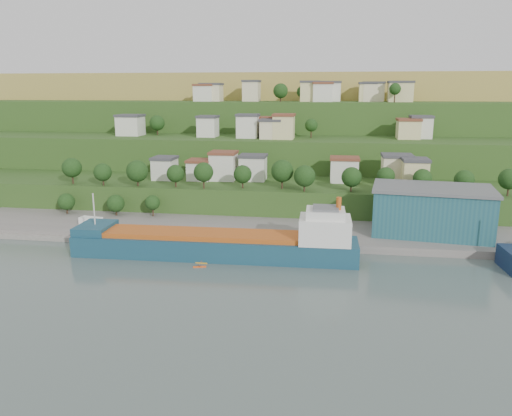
% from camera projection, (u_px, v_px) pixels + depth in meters
% --- Properties ---
extents(ground, '(500.00, 500.00, 0.00)m').
position_uv_depth(ground, '(249.00, 269.00, 114.25)').
color(ground, '#495855').
rests_on(ground, ground).
extents(quay, '(220.00, 26.00, 4.00)m').
position_uv_depth(quay, '(336.00, 238.00, 138.23)').
color(quay, slate).
rests_on(quay, ground).
extents(pebble_beach, '(40.00, 18.00, 2.40)m').
position_uv_depth(pebble_beach, '(73.00, 232.00, 143.51)').
color(pebble_beach, slate).
rests_on(pebble_beach, ground).
extents(hillside, '(360.00, 211.10, 96.00)m').
position_uv_depth(hillside, '(299.00, 164.00, 276.49)').
color(hillside, '#284719').
rests_on(hillside, ground).
extents(cargo_ship_near, '(69.69, 12.50, 17.86)m').
position_uv_depth(cargo_ship_near, '(223.00, 246.00, 121.91)').
color(cargo_ship_near, navy).
rests_on(cargo_ship_near, ground).
extents(warehouse, '(33.10, 22.67, 12.80)m').
position_uv_depth(warehouse, '(431.00, 210.00, 134.16)').
color(warehouse, '#1E4F5C').
rests_on(warehouse, quay).
extents(caravan, '(6.84, 3.73, 3.03)m').
position_uv_depth(caravan, '(91.00, 222.00, 143.89)').
color(caravan, white).
rests_on(caravan, pebble_beach).
extents(dinghy, '(4.18, 1.82, 0.82)m').
position_uv_depth(dinghy, '(121.00, 230.00, 140.16)').
color(dinghy, silver).
rests_on(dinghy, pebble_beach).
extents(kayak_orange, '(3.03, 1.26, 0.75)m').
position_uv_depth(kayak_orange, '(200.00, 266.00, 115.27)').
color(kayak_orange, '#FD5516').
rests_on(kayak_orange, ground).
extents(kayak_yellow, '(2.88, 0.70, 0.71)m').
position_uv_depth(kayak_yellow, '(201.00, 262.00, 117.92)').
color(kayak_yellow, orange).
rests_on(kayak_yellow, ground).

